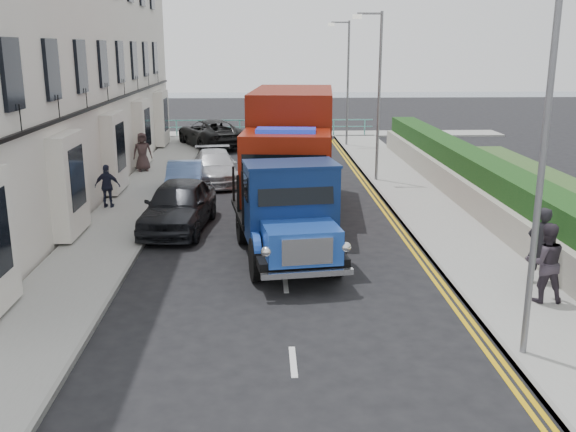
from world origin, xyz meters
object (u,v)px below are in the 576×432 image
(bedford_lorry, at_px, (290,219))
(parked_car_front, at_px, (179,205))
(lamp_mid, at_px, (376,87))
(pedestrian_east_near, at_px, (541,245))
(lamp_far, at_px, (346,76))
(lamp_near, at_px, (537,146))
(red_lorry, at_px, (292,148))

(bedford_lorry, xyz_separation_m, parked_car_front, (-3.36, 3.63, -0.48))
(lamp_mid, xyz_separation_m, bedford_lorry, (-4.02, -10.63, -2.73))
(lamp_mid, bearing_deg, pedestrian_east_near, -81.15)
(lamp_far, distance_m, pedestrian_east_near, 22.62)
(lamp_mid, height_order, parked_car_front, lamp_mid)
(bedford_lorry, bearing_deg, lamp_mid, 61.27)
(lamp_near, relative_size, lamp_mid, 1.00)
(lamp_near, bearing_deg, bedford_lorry, 126.83)
(bedford_lorry, distance_m, pedestrian_east_near, 6.20)
(red_lorry, bearing_deg, parked_car_front, -141.95)
(lamp_far, height_order, red_lorry, lamp_far)
(red_lorry, bearing_deg, pedestrian_east_near, -48.23)
(lamp_near, xyz_separation_m, lamp_mid, (0.00, 16.00, 0.00))
(lamp_mid, bearing_deg, bedford_lorry, -110.74)
(lamp_far, distance_m, bedford_lorry, 21.19)
(red_lorry, distance_m, pedestrian_east_near, 9.60)
(lamp_near, xyz_separation_m, red_lorry, (-3.71, 11.34, -1.78))
(parked_car_front, xyz_separation_m, pedestrian_east_near, (9.30, -5.35, 0.26))
(lamp_mid, height_order, bedford_lorry, lamp_mid)
(parked_car_front, bearing_deg, bedford_lorry, -41.44)
(lamp_mid, xyz_separation_m, red_lorry, (-3.71, -4.66, -1.78))
(lamp_near, relative_size, lamp_far, 1.00)
(lamp_mid, relative_size, pedestrian_east_near, 3.79)
(red_lorry, xyz_separation_m, parked_car_front, (-3.67, -2.34, -1.43))
(lamp_far, bearing_deg, parked_car_front, -113.47)
(lamp_mid, bearing_deg, lamp_far, 90.00)
(lamp_near, distance_m, parked_car_front, 12.07)
(bedford_lorry, bearing_deg, parked_car_front, 124.79)
(lamp_far, height_order, bedford_lorry, lamp_far)
(lamp_far, bearing_deg, bedford_lorry, -101.04)
(pedestrian_east_near, bearing_deg, red_lorry, -57.17)
(bedford_lorry, distance_m, red_lorry, 6.05)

